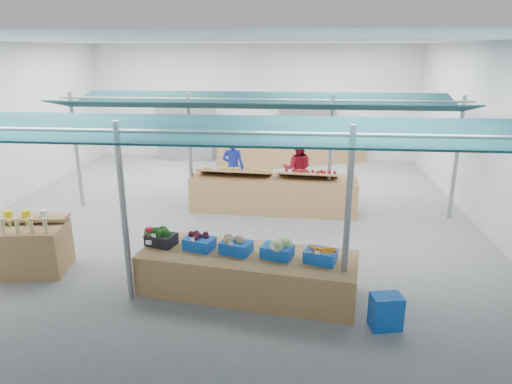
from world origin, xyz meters
TOP-DOWN VIEW (x-y plane):
  - floor at (0.00, 0.00)m, footprint 13.00×13.00m
  - hall at (0.00, 1.44)m, footprint 13.00×13.00m
  - pole_grid at (0.75, -1.75)m, footprint 10.00×4.60m
  - awnings at (0.75, -1.75)m, footprint 9.50×7.08m
  - back_shelving_left at (-2.50, 6.00)m, footprint 2.00×0.50m
  - back_shelving_right at (2.00, 6.00)m, footprint 2.00×0.50m
  - bottle_shelf at (-3.57, -3.21)m, footprint 2.12×1.44m
  - veg_counter at (0.93, -3.57)m, footprint 3.80×1.74m
  - fruit_counter at (1.11, 0.62)m, footprint 4.25×1.17m
  - far_counter at (1.50, 5.70)m, footprint 5.39×3.02m
  - crate_stack at (3.10, -4.44)m, footprint 0.51×0.40m
  - vendor_left at (-0.09, 1.72)m, footprint 0.63×0.43m
  - vendor_right at (1.71, 1.72)m, footprint 0.84×0.67m
  - crate_broccoli at (-0.63, -3.34)m, footprint 0.58×0.48m
  - crate_beets at (0.07, -3.44)m, footprint 0.58×0.48m
  - crate_celeriac at (0.73, -3.54)m, footprint 0.58×0.48m
  - crate_cabbage at (1.43, -3.64)m, footprint 0.58×0.48m
  - crate_carrots at (2.14, -3.75)m, footprint 0.58×0.48m
  - sparrow at (-0.81, -3.44)m, footprint 0.12×0.09m
  - pole_ribbon at (-0.76, -3.58)m, footprint 0.12×0.12m
  - apple_heap_yellow at (0.10, 0.56)m, footprint 1.95×0.85m
  - apple_heap_red at (1.96, 0.48)m, footprint 1.55×0.82m
  - pineapple at (3.01, 0.44)m, footprint 0.14×0.14m

SIDE VIEW (x-z plane):
  - floor at x=0.00m, z-range 0.00..0.00m
  - crate_stack at x=3.10m, z-range 0.00..0.54m
  - veg_counter at x=0.93m, z-range 0.00..0.71m
  - fruit_counter at x=1.11m, z-range 0.00..0.90m
  - bottle_shelf at x=-3.57m, z-range -0.11..1.07m
  - far_counter at x=1.50m, z-range 0.00..0.97m
  - crate_carrots at x=2.14m, z-range 0.68..0.97m
  - vendor_left at x=-0.09m, z-range 0.00..1.69m
  - vendor_right at x=1.71m, z-range 0.00..1.69m
  - crate_beets at x=0.07m, z-range 0.70..0.99m
  - crate_celeriac at x=0.73m, z-range 0.70..1.01m
  - crate_broccoli at x=-0.63m, z-range 0.70..1.05m
  - crate_cabbage at x=1.43m, z-range 0.70..1.05m
  - sparrow at x=-0.81m, z-range 0.90..1.02m
  - back_shelving_left at x=-2.50m, z-range 0.00..2.00m
  - back_shelving_right at x=2.00m, z-range 0.00..2.00m
  - apple_heap_yellow at x=0.10m, z-range 0.93..1.21m
  - apple_heap_red at x=1.96m, z-range 0.93..1.21m
  - pole_ribbon at x=-0.76m, z-range 0.94..1.22m
  - pineapple at x=3.01m, z-range 0.89..1.28m
  - pole_grid at x=0.75m, z-range 0.31..3.31m
  - hall at x=0.00m, z-range -3.85..9.15m
  - awnings at x=0.75m, z-range 2.63..2.93m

